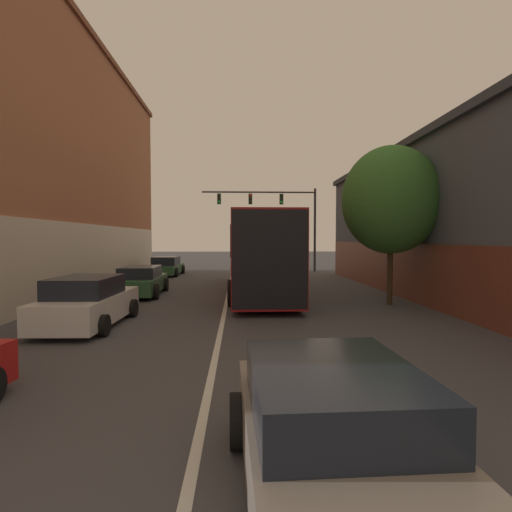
{
  "coord_description": "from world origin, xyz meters",
  "views": [
    {
      "loc": [
        0.52,
        1.3,
        2.52
      ],
      "look_at": [
        1.21,
        17.84,
        1.8
      ],
      "focal_mm": 28.0,
      "sensor_mm": 36.0,
      "label": 1
    }
  ],
  "objects": [
    {
      "name": "lane_center_line",
      "position": [
        0.0,
        17.89,
        0.0
      ],
      "size": [
        0.14,
        47.78,
        0.01
      ],
      "color": "silver",
      "rests_on": "ground_plane"
    },
    {
      "name": "building_left_brick",
      "position": [
        -10.01,
        19.6,
        6.32
      ],
      "size": [
        7.37,
        28.09,
        12.42
      ],
      "color": "#A86647",
      "rests_on": "ground_plane"
    },
    {
      "name": "bus",
      "position": [
        1.5,
        20.1,
        1.97
      ],
      "size": [
        2.84,
        12.79,
        3.5
      ],
      "rotation": [
        0.0,
        0.0,
        1.57
      ],
      "color": "maroon",
      "rests_on": "ground_plane"
    },
    {
      "name": "hatchback_foreground",
      "position": [
        1.42,
        4.87,
        0.63
      ],
      "size": [
        2.07,
        4.02,
        1.3
      ],
      "rotation": [
        0.0,
        0.0,
        1.6
      ],
      "color": "slate",
      "rests_on": "ground_plane"
    },
    {
      "name": "parked_car_left_near",
      "position": [
        -3.86,
        19.22,
        0.62
      ],
      "size": [
        2.03,
        4.36,
        1.29
      ],
      "rotation": [
        0.0,
        0.0,
        1.6
      ],
      "color": "#285633",
      "rests_on": "ground_plane"
    },
    {
      "name": "parked_car_left_mid",
      "position": [
        -4.5,
        28.94,
        0.61
      ],
      "size": [
        2.07,
        4.3,
        1.3
      ],
      "rotation": [
        0.0,
        0.0,
        1.54
      ],
      "color": "#285633",
      "rests_on": "ground_plane"
    },
    {
      "name": "parked_car_left_far",
      "position": [
        -3.85,
        12.9,
        0.68
      ],
      "size": [
        2.07,
        4.23,
        1.44
      ],
      "rotation": [
        0.0,
        0.0,
        1.54
      ],
      "color": "silver",
      "rests_on": "ground_plane"
    },
    {
      "name": "traffic_signal_gantry",
      "position": [
        3.39,
        31.77,
        4.77
      ],
      "size": [
        8.72,
        0.36,
        6.37
      ],
      "color": "#333338",
      "rests_on": "ground_plane"
    },
    {
      "name": "street_tree_near",
      "position": [
        6.26,
        16.24,
        3.98
      ],
      "size": [
        3.71,
        3.33,
        6.03
      ],
      "color": "#3D2D1E",
      "rests_on": "ground_plane"
    }
  ]
}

